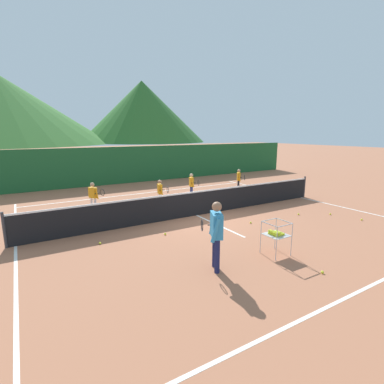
{
  "coord_description": "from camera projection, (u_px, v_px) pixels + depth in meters",
  "views": [
    {
      "loc": [
        -5.81,
        -9.32,
        3.22
      ],
      "look_at": [
        -0.75,
        -0.89,
        1.18
      ],
      "focal_mm": 27.12,
      "sensor_mm": 36.0,
      "label": 1
    }
  ],
  "objects": [
    {
      "name": "ground_plane",
      "position": [
        197.0,
        215.0,
        11.4
      ],
      "size": [
        120.0,
        120.0,
        0.0
      ],
      "primitive_type": "plane",
      "color": "#A86647"
    },
    {
      "name": "line_baseline_near",
      "position": [
        361.0,
        290.0,
        5.99
      ],
      "size": [
        12.26,
        0.08,
        0.01
      ],
      "primitive_type": "cube",
      "color": "white",
      "rests_on": "ground"
    },
    {
      "name": "line_baseline_far",
      "position": [
        147.0,
        193.0,
        15.63
      ],
      "size": [
        12.26,
        0.08,
        0.01
      ],
      "primitive_type": "cube",
      "color": "white",
      "rests_on": "ground"
    },
    {
      "name": "line_sideline_west",
      "position": [
        16.0,
        246.0,
        8.32
      ],
      "size": [
        0.08,
        11.48,
        0.01
      ],
      "primitive_type": "cube",
      "color": "white",
      "rests_on": "ground"
    },
    {
      "name": "line_sideline_east",
      "position": [
        301.0,
        197.0,
        14.49
      ],
      "size": [
        0.08,
        11.48,
        0.01
      ],
      "primitive_type": "cube",
      "color": "white",
      "rests_on": "ground"
    },
    {
      "name": "line_service_center",
      "position": [
        197.0,
        215.0,
        11.4
      ],
      "size": [
        0.08,
        5.7,
        0.01
      ],
      "primitive_type": "cube",
      "color": "white",
      "rests_on": "ground"
    },
    {
      "name": "tennis_net",
      "position": [
        197.0,
        203.0,
        11.3
      ],
      "size": [
        12.78,
        0.08,
        1.05
      ],
      "color": "#333338",
      "rests_on": "ground"
    },
    {
      "name": "instructor",
      "position": [
        216.0,
        230.0,
        6.72
      ],
      "size": [
        0.51,
        0.83,
        1.66
      ],
      "color": "#191E4C",
      "rests_on": "ground"
    },
    {
      "name": "student_0",
      "position": [
        93.0,
        194.0,
        11.69
      ],
      "size": [
        0.58,
        0.51,
        1.23
      ],
      "color": "silver",
      "rests_on": "ground"
    },
    {
      "name": "student_1",
      "position": [
        160.0,
        191.0,
        12.58
      ],
      "size": [
        0.41,
        0.65,
        1.19
      ],
      "color": "silver",
      "rests_on": "ground"
    },
    {
      "name": "student_2",
      "position": [
        192.0,
        183.0,
        14.15
      ],
      "size": [
        0.41,
        0.68,
        1.25
      ],
      "color": "navy",
      "rests_on": "ground"
    },
    {
      "name": "student_3",
      "position": [
        239.0,
        178.0,
        15.96
      ],
      "size": [
        0.41,
        0.68,
        1.21
      ],
      "color": "black",
      "rests_on": "ground"
    },
    {
      "name": "ball_cart",
      "position": [
        276.0,
        233.0,
        7.65
      ],
      "size": [
        0.58,
        0.58,
        0.9
      ],
      "color": "#B7B7BC",
      "rests_on": "ground"
    },
    {
      "name": "tennis_ball_0",
      "position": [
        298.0,
        214.0,
        11.45
      ],
      "size": [
        0.07,
        0.07,
        0.07
      ],
      "primitive_type": "sphere",
      "color": "yellow",
      "rests_on": "ground"
    },
    {
      "name": "tennis_ball_3",
      "position": [
        251.0,
        223.0,
        10.38
      ],
      "size": [
        0.07,
        0.07,
        0.07
      ],
      "primitive_type": "sphere",
      "color": "yellow",
      "rests_on": "ground"
    },
    {
      "name": "tennis_ball_4",
      "position": [
        322.0,
        272.0,
        6.71
      ],
      "size": [
        0.07,
        0.07,
        0.07
      ],
      "primitive_type": "sphere",
      "color": "yellow",
      "rests_on": "ground"
    },
    {
      "name": "tennis_ball_5",
      "position": [
        362.0,
        220.0,
        10.73
      ],
      "size": [
        0.07,
        0.07,
        0.07
      ],
      "primitive_type": "sphere",
      "color": "yellow",
      "rests_on": "ground"
    },
    {
      "name": "tennis_ball_6",
      "position": [
        330.0,
        214.0,
        11.47
      ],
      "size": [
        0.07,
        0.07,
        0.07
      ],
      "primitive_type": "sphere",
      "color": "yellow",
      "rests_on": "ground"
    },
    {
      "name": "tennis_ball_7",
      "position": [
        100.0,
        243.0,
        8.46
      ],
      "size": [
        0.07,
        0.07,
        0.07
      ],
      "primitive_type": "sphere",
      "color": "yellow",
      "rests_on": "ground"
    },
    {
      "name": "tennis_ball_8",
      "position": [
        165.0,
        234.0,
        9.23
      ],
      "size": [
        0.07,
        0.07,
        0.07
      ],
      "primitive_type": "sphere",
      "color": "yellow",
      "rests_on": "ground"
    },
    {
      "name": "windscreen_fence",
      "position": [
        126.0,
        165.0,
        18.35
      ],
      "size": [
        26.97,
        0.08,
        2.32
      ],
      "primitive_type": "cube",
      "color": "#1E5B2D",
      "rests_on": "ground"
    },
    {
      "name": "hill_1",
      "position": [
        142.0,
        112.0,
        92.7
      ],
      "size": [
        39.4,
        39.4,
        19.02
      ],
      "primitive_type": "cone",
      "color": "#2D6628",
      "rests_on": "ground"
    }
  ]
}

